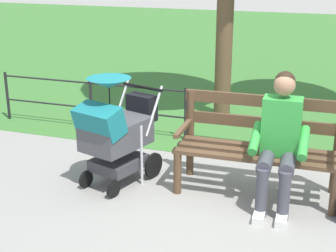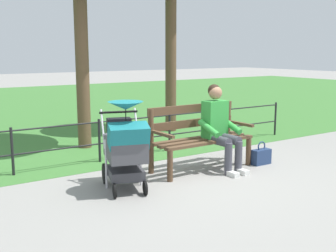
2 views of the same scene
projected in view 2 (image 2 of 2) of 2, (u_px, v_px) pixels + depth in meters
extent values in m
plane|color=gray|center=(179.00, 174.00, 6.15)|extent=(60.00, 60.00, 0.00)
cube|color=#3D7533|center=(20.00, 108.00, 13.38)|extent=(40.00, 16.00, 0.01)
cube|color=brown|center=(196.00, 138.00, 6.46)|extent=(1.60, 0.14, 0.04)
cube|color=brown|center=(203.00, 140.00, 6.31)|extent=(1.60, 0.14, 0.04)
cube|color=brown|center=(211.00, 142.00, 6.17)|extent=(1.60, 0.14, 0.04)
cube|color=brown|center=(192.00, 123.00, 6.50)|extent=(1.60, 0.07, 0.12)
cube|color=brown|center=(192.00, 108.00, 6.46)|extent=(1.60, 0.07, 0.12)
cylinder|color=brown|center=(248.00, 151.00, 6.61)|extent=(0.08, 0.08, 0.45)
cylinder|color=brown|center=(228.00, 131.00, 6.96)|extent=(0.08, 0.08, 0.95)
cube|color=brown|center=(240.00, 124.00, 6.70)|extent=(0.06, 0.56, 0.04)
cylinder|color=brown|center=(170.00, 165.00, 5.77)|extent=(0.08, 0.08, 0.45)
cylinder|color=brown|center=(151.00, 141.00, 6.11)|extent=(0.08, 0.08, 0.95)
cube|color=brown|center=(162.00, 134.00, 5.86)|extent=(0.06, 0.56, 0.04)
cylinder|color=#42424C|center=(229.00, 139.00, 6.31)|extent=(0.15, 0.40, 0.14)
cylinder|color=#42424C|center=(219.00, 141.00, 6.19)|extent=(0.15, 0.40, 0.14)
cylinder|color=#42424C|center=(238.00, 157.00, 6.18)|extent=(0.11, 0.11, 0.47)
cylinder|color=#42424C|center=(228.00, 159.00, 6.07)|extent=(0.11, 0.11, 0.47)
cube|color=silver|center=(242.00, 172.00, 6.16)|extent=(0.11, 0.22, 0.07)
cube|color=silver|center=(232.00, 174.00, 6.04)|extent=(0.11, 0.22, 0.07)
cube|color=green|center=(215.00, 119.00, 6.38)|extent=(0.36, 0.23, 0.56)
cylinder|color=green|center=(231.00, 125.00, 6.42)|extent=(0.10, 0.43, 0.23)
cylinder|color=green|center=(209.00, 128.00, 6.18)|extent=(0.10, 0.43, 0.23)
sphere|color=#A37556|center=(215.00, 93.00, 6.31)|extent=(0.20, 0.20, 0.20)
sphere|color=black|center=(214.00, 91.00, 6.33)|extent=(0.19, 0.19, 0.19)
cylinder|color=black|center=(138.00, 171.00, 5.81)|extent=(0.11, 0.28, 0.28)
cylinder|color=black|center=(104.00, 174.00, 5.68)|extent=(0.11, 0.28, 0.28)
cylinder|color=black|center=(145.00, 188.00, 5.24)|extent=(0.08, 0.18, 0.18)
cylinder|color=black|center=(115.00, 191.00, 5.13)|extent=(0.08, 0.18, 0.18)
cube|color=#38383D|center=(125.00, 173.00, 5.45)|extent=(0.55, 0.62, 0.12)
cylinder|color=silver|center=(141.00, 161.00, 5.59)|extent=(0.03, 0.03, 0.65)
cylinder|color=silver|center=(106.00, 164.00, 5.46)|extent=(0.03, 0.03, 0.65)
cube|color=#47474C|center=(125.00, 148.00, 5.37)|extent=(0.64, 0.78, 0.28)
cube|color=#19727A|center=(129.00, 136.00, 5.11)|extent=(0.55, 0.43, 0.33)
cylinder|color=black|center=(118.00, 112.00, 5.72)|extent=(0.51, 0.18, 0.03)
cylinder|color=silver|center=(137.00, 127.00, 5.72)|extent=(0.11, 0.29, 0.49)
cylinder|color=silver|center=(103.00, 129.00, 5.59)|extent=(0.11, 0.29, 0.49)
cone|color=#19727A|center=(126.00, 106.00, 5.20)|extent=(0.55, 0.55, 0.10)
cylinder|color=black|center=(126.00, 120.00, 5.23)|extent=(0.01, 0.01, 0.30)
cube|color=black|center=(119.00, 128.00, 5.74)|extent=(0.35, 0.25, 0.28)
cube|color=navy|center=(261.00, 157.00, 6.67)|extent=(0.32, 0.14, 0.24)
torus|color=navy|center=(262.00, 146.00, 6.64)|extent=(0.16, 0.02, 0.16)
cylinder|color=black|center=(275.00, 119.00, 8.97)|extent=(0.04, 0.04, 0.70)
cylinder|color=black|center=(227.00, 125.00, 8.23)|extent=(0.04, 0.04, 0.70)
cylinder|color=black|center=(170.00, 132.00, 7.50)|extent=(0.04, 0.04, 0.70)
cylinder|color=black|center=(99.00, 141.00, 6.76)|extent=(0.04, 0.04, 0.70)
cylinder|color=black|center=(12.00, 152.00, 6.03)|extent=(0.04, 0.04, 0.70)
cylinder|color=black|center=(136.00, 119.00, 7.08)|extent=(6.74, 0.02, 0.02)
cylinder|color=black|center=(136.00, 139.00, 7.14)|extent=(6.74, 0.02, 0.02)
cylinder|color=brown|center=(171.00, 56.00, 9.22)|extent=(0.24, 0.24, 3.32)
cylinder|color=brown|center=(82.00, 64.00, 7.61)|extent=(0.24, 0.24, 3.07)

